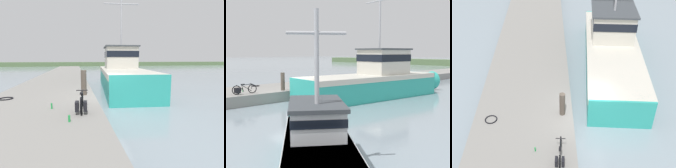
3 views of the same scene
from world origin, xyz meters
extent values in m
plane|color=#84939E|center=(0.00, 0.00, 0.00)|extent=(320.00, 320.00, 0.00)
cube|color=gray|center=(-3.19, 0.00, 0.37)|extent=(5.09, 80.00, 0.74)
cube|color=#567047|center=(30.00, 60.04, 0.77)|extent=(180.00, 5.00, 1.54)
cube|color=teal|center=(2.40, 5.54, 0.89)|extent=(4.58, 12.10, 1.78)
cone|color=teal|center=(3.11, 12.47, 0.89)|extent=(1.89, 2.29, 1.69)
cube|color=beige|center=(2.40, 5.54, 1.60)|extent=(4.63, 11.87, 0.36)
cube|color=beige|center=(2.55, 7.01, 2.72)|extent=(3.03, 3.46, 1.89)
cube|color=black|center=(2.55, 7.01, 3.05)|extent=(3.09, 3.53, 0.53)
cube|color=#3D4247|center=(2.55, 7.01, 3.73)|extent=(3.27, 3.74, 0.12)
cylinder|color=#B2B2B7|center=(2.50, 6.53, 6.20)|extent=(0.14, 0.14, 4.82)
cylinder|color=#B2B2B7|center=(2.50, 6.53, 7.41)|extent=(3.05, 0.41, 0.10)
torus|color=black|center=(-1.44, -3.24, 1.04)|extent=(0.10, 0.61, 0.61)
torus|color=black|center=(-1.36, -2.19, 1.04)|extent=(0.10, 0.61, 0.61)
cylinder|color=black|center=(-1.43, -3.07, 0.98)|extent=(0.06, 0.36, 0.17)
cylinder|color=black|center=(-1.41, -2.85, 1.14)|extent=(0.05, 0.14, 0.46)
cylinder|color=black|center=(-1.42, -3.02, 1.20)|extent=(0.07, 0.47, 0.35)
cylinder|color=black|center=(-1.39, -2.57, 1.13)|extent=(0.09, 0.67, 0.47)
cylinder|color=black|center=(-1.38, -2.52, 1.35)|extent=(0.08, 0.55, 0.05)
cylinder|color=black|center=(-1.36, -2.22, 1.20)|extent=(0.04, 0.10, 0.31)
cylinder|color=black|center=(-1.36, -2.25, 1.40)|extent=(0.44, 0.07, 0.04)
cube|color=black|center=(-1.41, -2.82, 1.39)|extent=(0.12, 0.25, 0.05)
cube|color=black|center=(-1.57, -3.18, 1.01)|extent=(0.14, 0.33, 0.33)
cube|color=black|center=(-1.30, -3.20, 1.01)|extent=(0.14, 0.33, 0.33)
cylinder|color=#51473D|center=(-1.19, 0.10, 1.39)|extent=(0.29, 0.29, 1.30)
torus|color=black|center=(-4.83, -0.19, 0.77)|extent=(0.63, 0.63, 0.05)
cylinder|color=green|center=(-1.81, -3.89, 0.84)|extent=(0.07, 0.07, 0.20)
cylinder|color=green|center=(-2.51, -2.34, 0.85)|extent=(0.06, 0.06, 0.22)
camera|label=1|loc=(-1.58, -9.06, 2.59)|focal=28.00mm
camera|label=2|loc=(16.29, -10.77, 3.51)|focal=45.00mm
camera|label=3|loc=(-1.60, -10.83, 10.60)|focal=45.00mm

